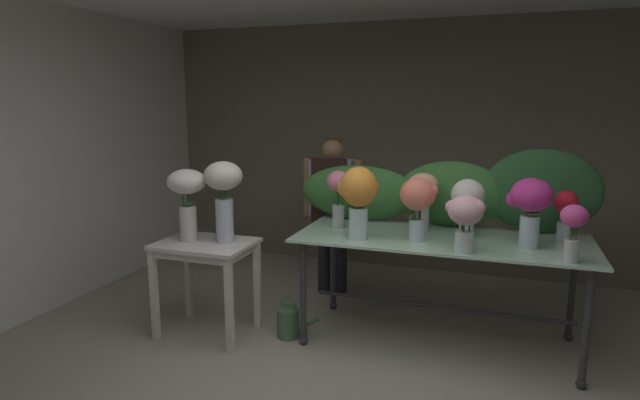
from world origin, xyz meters
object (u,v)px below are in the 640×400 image
object	(u,v)px
florist	(333,200)
vase_blush_roses	(466,216)
side_table_white	(206,255)
vase_fuchsia_ranunculus	(573,227)
vase_cream_lisianthus_tall	(223,191)
vase_coral_snapdragons	(418,200)
vase_rosy_freesia	(339,192)
vase_white_roses_tall	(187,194)
vase_crimson_lilies	(565,213)
vase_sunset_tulips	(358,195)
display_table_glass	(441,251)
vase_peach_stock	(423,194)
vase_ivory_hydrangea	(468,200)
vase_magenta_dahlias	(530,204)
watering_can	(289,322)

from	to	relation	value
florist	vase_blush_roses	world-z (taller)	florist
side_table_white	vase_fuchsia_ranunculus	bearing A→B (deg)	0.94
vase_blush_roses	vase_cream_lisianthus_tall	xyz separation A→B (m)	(-1.82, 0.00, 0.07)
florist	vase_fuchsia_ranunculus	size ratio (longest dim) A/B	4.11
vase_coral_snapdragons	vase_fuchsia_ranunculus	distance (m)	1.03
florist	vase_cream_lisianthus_tall	xyz separation A→B (m)	(-0.52, -1.14, 0.24)
vase_blush_roses	vase_rosy_freesia	xyz separation A→B (m)	(-1.00, 0.40, 0.04)
vase_white_roses_tall	side_table_white	bearing A→B (deg)	0.36
vase_coral_snapdragons	vase_crimson_lilies	bearing A→B (deg)	14.92
vase_crimson_lilies	vase_white_roses_tall	world-z (taller)	vase_white_roses_tall
vase_coral_snapdragons	vase_sunset_tulips	size ratio (longest dim) A/B	0.86
display_table_glass	vase_peach_stock	world-z (taller)	vase_peach_stock
vase_peach_stock	vase_ivory_hydrangea	bearing A→B (deg)	-15.45
vase_ivory_hydrangea	vase_peach_stock	bearing A→B (deg)	164.55
vase_coral_snapdragons	vase_magenta_dahlias	bearing A→B (deg)	4.41
florist	vase_rosy_freesia	size ratio (longest dim) A/B	3.29
vase_sunset_tulips	vase_cream_lisianthus_tall	bearing A→B (deg)	-174.11
florist	vase_sunset_tulips	distance (m)	1.18
watering_can	vase_magenta_dahlias	bearing A→B (deg)	5.62
vase_crimson_lilies	vase_sunset_tulips	xyz separation A→B (m)	(-1.42, -0.36, 0.10)
display_table_glass	vase_crimson_lilies	xyz separation A→B (m)	(0.84, 0.08, 0.34)
florist	vase_coral_snapdragons	world-z (taller)	florist
vase_crimson_lilies	watering_can	distance (m)	2.22
vase_sunset_tulips	vase_white_roses_tall	bearing A→B (deg)	-173.02
vase_white_roses_tall	vase_ivory_hydrangea	bearing A→B (deg)	12.65
vase_blush_roses	vase_cream_lisianthus_tall	distance (m)	1.82
vase_fuchsia_ranunculus	side_table_white	bearing A→B (deg)	-179.06
display_table_glass	vase_crimson_lilies	world-z (taller)	vase_crimson_lilies
vase_magenta_dahlias	vase_fuchsia_ranunculus	bearing A→B (deg)	-47.90
side_table_white	vase_white_roses_tall	distance (m)	0.51
vase_sunset_tulips	vase_cream_lisianthus_tall	xyz separation A→B (m)	(-1.05, -0.11, -0.01)
display_table_glass	vase_ivory_hydrangea	xyz separation A→B (m)	(0.17, 0.03, 0.40)
vase_crimson_lilies	vase_cream_lisianthus_tall	world-z (taller)	vase_cream_lisianthus_tall
vase_sunset_tulips	watering_can	bearing A→B (deg)	-178.06
vase_rosy_freesia	vase_sunset_tulips	world-z (taller)	vase_sunset_tulips
vase_crimson_lilies	vase_magenta_dahlias	size ratio (longest dim) A/B	0.78
vase_crimson_lilies	vase_cream_lisianthus_tall	size ratio (longest dim) A/B	0.60
display_table_glass	vase_fuchsia_ranunculus	distance (m)	0.99
vase_white_roses_tall	vase_cream_lisianthus_tall	size ratio (longest dim) A/B	0.90
florist	vase_ivory_hydrangea	bearing A→B (deg)	-29.45
vase_white_roses_tall	watering_can	distance (m)	1.29
vase_peach_stock	vase_sunset_tulips	bearing A→B (deg)	-135.52
side_table_white	vase_crimson_lilies	bearing A→B (deg)	11.31
vase_crimson_lilies	vase_sunset_tulips	bearing A→B (deg)	-165.79
vase_peach_stock	vase_coral_snapdragons	world-z (taller)	vase_coral_snapdragons
vase_cream_lisianthus_tall	florist	bearing A→B (deg)	65.26
display_table_glass	vase_cream_lisianthus_tall	size ratio (longest dim) A/B	3.37
vase_coral_snapdragons	watering_can	size ratio (longest dim) A/B	1.32
vase_fuchsia_ranunculus	vase_rosy_freesia	bearing A→B (deg)	166.10
vase_ivory_hydrangea	vase_fuchsia_ranunculus	distance (m)	0.79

